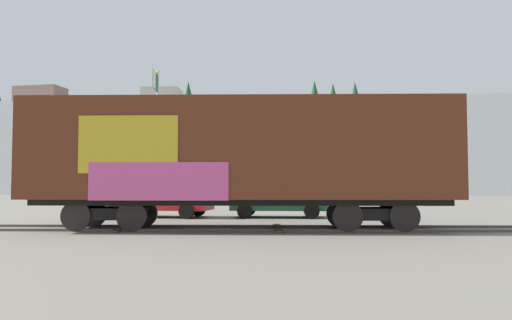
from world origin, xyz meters
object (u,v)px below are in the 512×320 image
(freight_car, at_px, (240,153))
(parked_car_green, at_px, (278,197))
(parked_car_red, at_px, (157,197))
(flagpole, at_px, (156,115))

(freight_car, height_order, parked_car_green, freight_car)
(parked_car_red, relative_size, parked_car_green, 1.16)
(flagpole, xyz_separation_m, parked_car_green, (6.69, -4.18, -4.23))
(freight_car, height_order, flagpole, flagpole)
(flagpole, distance_m, parked_car_red, 6.35)
(freight_car, distance_m, flagpole, 11.59)
(parked_car_red, distance_m, parked_car_green, 5.26)
(freight_car, relative_size, parked_car_green, 3.26)
(parked_car_red, bearing_deg, freight_car, -50.69)
(parked_car_red, xyz_separation_m, parked_car_green, (5.25, 0.31, 0.03))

